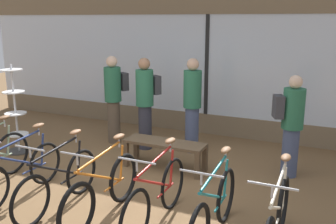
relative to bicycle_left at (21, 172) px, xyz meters
The scene contains 14 objects.
ground_plane 1.58m from the bicycle_left, 23.28° to the left, with size 24.00×24.00×0.00m, color brown.
shop_back_wall 4.46m from the bicycle_left, 70.76° to the left, with size 12.00×0.08×3.20m.
bicycle_left is the anchor object (origin of this frame).
bicycle_center_left 0.73m from the bicycle_left, ahead, with size 0.46×1.67×1.01m.
bicycle_center 1.41m from the bicycle_left, ahead, with size 0.46×1.72×1.03m.
bicycle_center_right 2.12m from the bicycle_left, ahead, with size 0.46×1.73×1.03m.
bicycle_right 2.87m from the bicycle_left, ahead, with size 0.46×1.71×1.03m.
bicycle_far_right 3.56m from the bicycle_left, ahead, with size 0.46×1.76×1.04m.
accessory_rack 2.06m from the bicycle_left, 137.05° to the left, with size 0.48×0.48×1.69m.
display_bench 2.31m from the bicycle_left, 51.16° to the left, with size 1.40×0.44×0.48m.
customer_near_rack 2.73m from the bicycle_left, 92.24° to the left, with size 0.49×0.56×1.79m.
customer_by_window 3.25m from the bicycle_left, 60.90° to the left, with size 0.34×0.34×1.80m.
customer_mid_floor 4.17m from the bicycle_left, 34.73° to the left, with size 0.55×0.45×1.66m.
customer_near_bench 2.74m from the bicycle_left, 75.57° to the left, with size 0.50×0.56×1.79m.
Camera 1 is at (2.59, -4.26, 2.51)m, focal length 40.00 mm.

